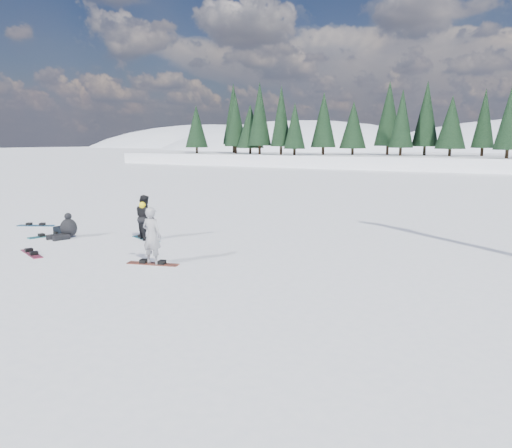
{
  "coord_description": "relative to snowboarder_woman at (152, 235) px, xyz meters",
  "views": [
    {
      "loc": [
        11.4,
        -10.29,
        3.45
      ],
      "look_at": [
        4.53,
        1.91,
        1.1
      ],
      "focal_mm": 35.0,
      "sensor_mm": 36.0,
      "label": 1
    }
  ],
  "objects": [
    {
      "name": "ground",
      "position": [
        -2.15,
        -0.2,
        -0.83
      ],
      "size": [
        420.0,
        420.0,
        0.0
      ],
      "primitive_type": "plane",
      "color": "white",
      "rests_on": "ground"
    },
    {
      "name": "alpine_backdrop",
      "position": [
        -13.87,
        188.96,
        -14.8
      ],
      "size": [
        412.5,
        227.0,
        53.2
      ],
      "color": "white",
      "rests_on": "ground"
    },
    {
      "name": "snowboarder_woman",
      "position": [
        0.0,
        0.0,
        0.0
      ],
      "size": [
        0.62,
        0.42,
        1.78
      ],
      "rotation": [
        0.0,
        0.0,
        3.2
      ],
      "color": "#A7A6AC",
      "rests_on": "ground"
    },
    {
      "name": "snowboarder_man",
      "position": [
        -2.63,
        2.66,
        -0.04
      ],
      "size": [
        0.96,
        0.9,
        1.58
      ],
      "primitive_type": "imported",
      "rotation": [
        0.0,
        0.0,
        2.63
      ],
      "color": "black",
      "rests_on": "ground"
    },
    {
      "name": "seated_rider",
      "position": [
        -5.28,
        1.53,
        -0.49
      ],
      "size": [
        0.79,
        1.15,
        0.89
      ],
      "rotation": [
        0.0,
        0.0,
        -0.37
      ],
      "color": "black",
      "rests_on": "ground"
    },
    {
      "name": "gear_bag",
      "position": [
        -5.98,
        1.78,
        -0.68
      ],
      "size": [
        0.46,
        0.31,
        0.3
      ],
      "primitive_type": "cube",
      "rotation": [
        0.0,
        0.0,
        -0.03
      ],
      "color": "black",
      "rests_on": "ground"
    },
    {
      "name": "snowboard_woman",
      "position": [
        0.0,
        0.0,
        -0.82
      ],
      "size": [
        1.52,
        0.68,
        0.03
      ],
      "primitive_type": "cube",
      "rotation": [
        0.0,
        0.0,
        0.28
      ],
      "color": "maroon",
      "rests_on": "ground"
    },
    {
      "name": "snowboard_man",
      "position": [
        -2.63,
        2.66,
        -0.82
      ],
      "size": [
        1.51,
        0.75,
        0.03
      ],
      "primitive_type": "cube",
      "rotation": [
        0.0,
        0.0,
        -0.33
      ],
      "color": "teal",
      "rests_on": "ground"
    },
    {
      "name": "snowboard_loose_a",
      "position": [
        -6.11,
        1.39,
        -0.82
      ],
      "size": [
        0.67,
        1.52,
        0.03
      ],
      "primitive_type": "cube",
      "rotation": [
        0.0,
        0.0,
        1.3
      ],
      "color": "#177580",
      "rests_on": "ground"
    },
    {
      "name": "snowboard_loose_b",
      "position": [
        -4.11,
        -0.84,
        -0.82
      ],
      "size": [
        1.5,
        0.82,
        0.03
      ],
      "primitive_type": "cube",
      "rotation": [
        0.0,
        0.0,
        -0.39
      ],
      "color": "maroon",
      "rests_on": "ground"
    },
    {
      "name": "snowboard_loose_c",
      "position": [
        -8.45,
        2.59,
        -0.82
      ],
      "size": [
        1.47,
        0.91,
        0.03
      ],
      "primitive_type": "cube",
      "rotation": [
        0.0,
        0.0,
        0.45
      ],
      "color": "#185885",
      "rests_on": "ground"
    }
  ]
}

